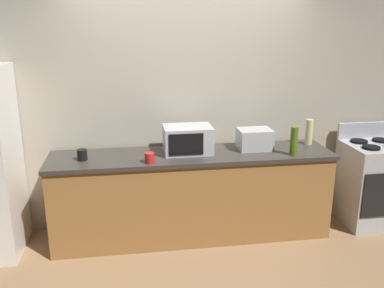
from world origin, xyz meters
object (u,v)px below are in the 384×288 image
stove_range (371,183)px  microwave (188,139)px  mug_black (82,155)px  bottle_hand_soap (309,132)px  bottle_olive_oil (294,141)px  mug_red (150,158)px  toaster_oven (255,139)px

stove_range → microwave: bearing=178.6°
stove_range → mug_black: 3.10m
bottle_hand_soap → mug_black: bottle_hand_soap is taller
bottle_olive_oil → mug_black: (-2.05, 0.16, -0.09)m
bottle_hand_soap → bottle_olive_oil: bearing=-132.2°
mug_black → mug_red: size_ratio=1.09×
bottle_olive_oil → bottle_hand_soap: bearing=47.8°
stove_range → bottle_olive_oil: bearing=-168.9°
microwave → bottle_olive_oil: size_ratio=1.67×
toaster_oven → mug_red: 1.13m
stove_range → microwave: 2.12m
bottle_olive_oil → mug_red: bearing=-179.1°
microwave → mug_black: microwave is taller
mug_red → toaster_oven: bearing=14.4°
mug_black → toaster_oven: bearing=3.4°
bottle_hand_soap → mug_red: bearing=-168.2°
microwave → mug_red: bearing=-146.0°
toaster_oven → mug_red: toaster_oven is taller
stove_range → mug_red: size_ratio=11.04×
toaster_oven → mug_red: size_ratio=3.47×
bottle_hand_soap → mug_red: bottle_hand_soap is taller
stove_range → toaster_oven: (-1.34, 0.06, 0.54)m
stove_range → bottle_hand_soap: bearing=169.1°
bottle_olive_oil → mug_black: 2.05m
mug_red → microwave: bearing=34.0°
microwave → mug_black: (-1.03, -0.09, -0.08)m
stove_range → mug_black: bearing=-179.2°
stove_range → bottle_olive_oil: 1.19m
mug_black → bottle_olive_oil: bearing=-4.4°
stove_range → mug_red: bearing=-174.8°
microwave → stove_range: bearing=-1.4°
toaster_oven → bottle_hand_soap: bottle_hand_soap is taller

